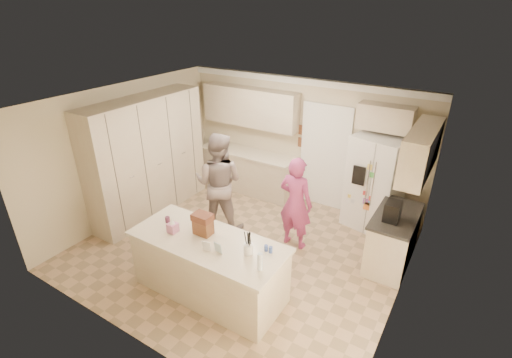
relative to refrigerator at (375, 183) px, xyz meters
The scene contains 41 objects.
floor 2.74m from the refrigerator, 130.55° to the right, with size 5.20×4.60×0.02m, color tan.
ceiling 3.10m from the refrigerator, 130.55° to the right, with size 5.20×4.60×0.02m, color white.
wall_back 1.76m from the refrigerator, 168.41° to the left, with size 5.20×0.02×2.60m, color beige.
wall_front 4.61m from the refrigerator, 111.47° to the right, with size 5.20×0.02×2.60m, color beige.
wall_left 4.74m from the refrigerator, 155.39° to the right, with size 0.02×4.60×2.60m, color beige.
wall_right 2.21m from the refrigerator, 64.71° to the right, with size 0.02×4.60×2.60m, color beige.
crown_back 2.36m from the refrigerator, behind, with size 5.20×0.08×0.12m, color white.
pantry_bank 4.36m from the refrigerator, 156.09° to the right, with size 0.60×2.60×2.35m, color beige.
back_base_cab 2.87m from the refrigerator, behind, with size 2.20×0.60×0.88m, color beige.
back_countertop 2.83m from the refrigerator, behind, with size 2.24×0.63×0.04m, color beige.
back_upper_cab 3.01m from the refrigerator, behind, with size 2.20×0.35×0.80m, color beige.
doorway_opening 1.18m from the refrigerator, 164.46° to the left, with size 0.90×0.06×2.10m, color black.
doorway_casing 1.18m from the refrigerator, 166.11° to the left, with size 1.02×0.03×2.22m, color white.
wall_frame_upper 1.81m from the refrigerator, 169.61° to the left, with size 0.15×0.02×0.20m, color brown.
wall_frame_lower 1.73m from the refrigerator, 169.61° to the left, with size 0.15×0.02×0.20m, color brown.
refrigerator is the anchor object (origin of this frame).
fridge_seam 0.35m from the refrigerator, 90.00° to the right, with size 0.01×0.02×1.78m, color gray.
fridge_dispenser 0.49m from the refrigerator, 121.08° to the right, with size 0.22×0.03×0.35m, color black.
fridge_handle_l 0.40m from the refrigerator, 97.70° to the right, with size 0.02×0.02×0.85m, color silver.
fridge_handle_r 0.40m from the refrigerator, 82.30° to the right, with size 0.02×0.02×0.85m, color silver.
over_fridge_cab 1.21m from the refrigerator, 101.15° to the left, with size 0.95×0.35×0.45m, color beige.
right_base_cab 1.24m from the refrigerator, 57.35° to the right, with size 0.60×1.20×0.88m, color beige.
right_countertop 1.14m from the refrigerator, 57.77° to the right, with size 0.63×1.24×0.04m, color #2D2B28.
right_upper_cab 1.50m from the refrigerator, 45.83° to the right, with size 0.35×1.50×0.70m, color beige.
coffee_maker 1.31m from the refrigerator, 63.99° to the right, with size 0.22×0.28×0.30m, color black.
island_base 3.44m from the refrigerator, 115.79° to the right, with size 2.20×0.90×0.88m, color beige.
island_top 3.40m from the refrigerator, 115.79° to the right, with size 2.28×0.96×0.05m, color beige.
utensil_crock 3.13m from the refrigerator, 105.42° to the right, with size 0.13×0.13×0.15m, color white.
tissue_box 3.76m from the refrigerator, 122.69° to the right, with size 0.13×0.13×0.14m, color #CD77A8.
tissue_plume 3.77m from the refrigerator, 122.69° to the right, with size 0.08×0.08×0.08m, color white.
dollhouse_body 3.39m from the refrigerator, 118.82° to the right, with size 0.26×0.18×0.22m, color brown.
dollhouse_roof 3.40m from the refrigerator, 118.82° to the right, with size 0.28×0.20×0.10m, color #592D1E.
jam_jar 3.78m from the refrigerator, 127.11° to the right, with size 0.07×0.07×0.09m, color #59263F.
greeting_card_a 3.53m from the refrigerator, 112.18° to the right, with size 0.12×0.01×0.16m, color white.
greeting_card_b 3.43m from the refrigerator, 110.18° to the right, with size 0.12×0.01×0.16m, color silver.
water_bottle 3.26m from the refrigerator, 99.39° to the right, with size 0.07×0.07×0.24m, color silver.
shaker_salt 2.92m from the refrigerator, 103.09° to the right, with size 0.05×0.05×0.09m, color #3751A5.
shaker_pepper 2.91m from the refrigerator, 101.74° to the right, with size 0.05×0.05×0.09m, color #3751A5.
teen_boy 2.87m from the refrigerator, 146.94° to the right, with size 0.92×0.72×1.89m, color gray.
teen_girl 1.65m from the refrigerator, 125.89° to the right, with size 0.61×0.40×1.67m, color #B33E92.
fridge_magnets 0.36m from the refrigerator, 90.00° to the right, with size 0.76×0.02×1.44m, color tan, non-canonical shape.
Camera 1 is at (3.03, -4.38, 3.95)m, focal length 26.00 mm.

